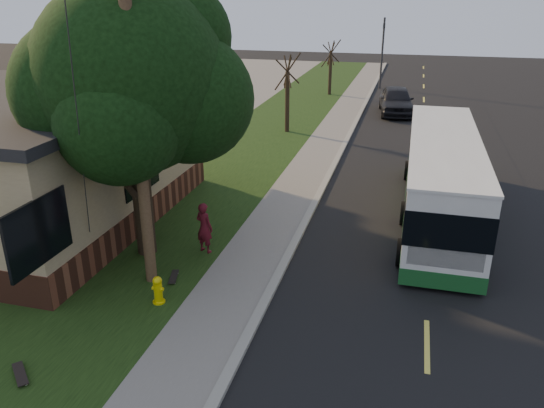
{
  "coord_description": "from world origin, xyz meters",
  "views": [
    {
      "loc": [
        3.14,
        -10.45,
        7.45
      ],
      "look_at": [
        -0.62,
        3.78,
        1.5
      ],
      "focal_mm": 35.0,
      "sensor_mm": 36.0,
      "label": 1
    }
  ],
  "objects": [
    {
      "name": "fire_hydrant",
      "position": [
        -2.6,
        0.0,
        0.43
      ],
      "size": [
        0.32,
        0.32,
        0.74
      ],
      "color": "yellow",
      "rests_on": "grass_verge"
    },
    {
      "name": "building_lot",
      "position": [
        -14.5,
        10.0,
        0.02
      ],
      "size": [
        15.0,
        80.0,
        0.04
      ],
      "primitive_type": "cube",
      "color": "slate",
      "rests_on": "ground"
    },
    {
      "name": "distant_car",
      "position": [
        2.17,
        24.62,
        0.86
      ],
      "size": [
        2.6,
        5.25,
        1.72
      ],
      "primitive_type": "imported",
      "rotation": [
        0.0,
        0.0,
        0.12
      ],
      "color": "black",
      "rests_on": "ground"
    },
    {
      "name": "ground",
      "position": [
        0.0,
        0.0,
        0.0
      ],
      "size": [
        120.0,
        120.0,
        0.0
      ],
      "primitive_type": "plane",
      "color": "black",
      "rests_on": "ground"
    },
    {
      "name": "sidewalk",
      "position": [
        -1.0,
        10.0,
        0.04
      ],
      "size": [
        2.0,
        80.0,
        0.08
      ],
      "primitive_type": "cube",
      "color": "slate",
      "rests_on": "ground"
    },
    {
      "name": "dumpster",
      "position": [
        -8.18,
        7.11,
        0.73
      ],
      "size": [
        1.77,
        1.51,
        1.38
      ],
      "color": "black",
      "rests_on": "building_lot"
    },
    {
      "name": "road",
      "position": [
        4.0,
        10.0,
        0.01
      ],
      "size": [
        8.0,
        80.0,
        0.01
      ],
      "primitive_type": "cube",
      "color": "black",
      "rests_on": "ground"
    },
    {
      "name": "traffic_signal",
      "position": [
        0.5,
        34.0,
        3.16
      ],
      "size": [
        0.18,
        0.22,
        5.5
      ],
      "color": "#2D2D30",
      "rests_on": "ground"
    },
    {
      "name": "skateboard_main",
      "position": [
        -2.74,
        1.2,
        0.12
      ],
      "size": [
        0.39,
        0.79,
        0.07
      ],
      "color": "black",
      "rests_on": "grass_verge"
    },
    {
      "name": "skateboard_spare",
      "position": [
        -4.11,
        -3.29,
        0.13
      ],
      "size": [
        0.75,
        0.71,
        0.08
      ],
      "color": "black",
      "rests_on": "grass_verge"
    },
    {
      "name": "curb",
      "position": [
        0.0,
        10.0,
        0.06
      ],
      "size": [
        0.25,
        80.0,
        0.12
      ],
      "primitive_type": "cube",
      "color": "gray",
      "rests_on": "ground"
    },
    {
      "name": "utility_pole",
      "position": [
        -3.31,
        0.99,
        4.63
      ],
      "size": [
        2.86,
        3.21,
        9.07
      ],
      "color": "#473321",
      "rests_on": "ground"
    },
    {
      "name": "bare_tree_near",
      "position": [
        -3.5,
        18.0,
        2.15
      ],
      "size": [
        1.38,
        1.21,
        4.31
      ],
      "color": "black",
      "rests_on": "grass_verge"
    },
    {
      "name": "skateboarder",
      "position": [
        -2.5,
        2.97,
        0.86
      ],
      "size": [
        0.67,
        0.55,
        1.58
      ],
      "primitive_type": "imported",
      "rotation": [
        0.0,
        0.0,
        2.8
      ],
      "color": "#53101B",
      "rests_on": "grass_verge"
    },
    {
      "name": "bare_tree_far",
      "position": [
        -3.0,
        30.0,
        2.0
      ],
      "size": [
        1.38,
        1.21,
        4.03
      ],
      "color": "black",
      "rests_on": "grass_verge"
    },
    {
      "name": "transit_bus",
      "position": [
        4.36,
        7.61,
        1.54
      ],
      "size": [
        2.46,
        10.65,
        2.89
      ],
      "color": "silver",
      "rests_on": "ground"
    },
    {
      "name": "grass_verge",
      "position": [
        -4.5,
        10.0,
        0.04
      ],
      "size": [
        5.0,
        80.0,
        0.07
      ],
      "primitive_type": "cube",
      "color": "black",
      "rests_on": "ground"
    },
    {
      "name": "leafy_tree",
      "position": [
        -4.17,
        2.65,
        5.17
      ],
      "size": [
        6.3,
        6.0,
        7.8
      ],
      "color": "black",
      "rests_on": "grass_verge"
    }
  ]
}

